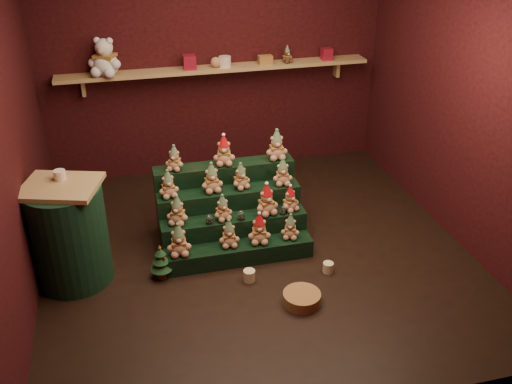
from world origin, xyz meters
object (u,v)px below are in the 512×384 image
object	(u,v)px
riser_tier_front	(239,253)
white_bear	(104,52)
brown_bear	(287,55)
snow_globe_b	(241,215)
wicker_basket	(302,298)
mini_christmas_tree	(161,262)
side_table	(69,234)
mug_right	(328,267)
snow_globe_c	(283,210)
mug_left	(249,276)
snow_globe_a	(209,219)

from	to	relation	value
riser_tier_front	white_bear	world-z (taller)	white_bear
riser_tier_front	brown_bear	distance (m)	2.57
snow_globe_b	wicker_basket	size ratio (longest dim) A/B	0.29
wicker_basket	mini_christmas_tree	bearing A→B (deg)	149.32
snow_globe_b	side_table	xyz separation A→B (m)	(-1.55, -0.06, 0.07)
wicker_basket	white_bear	xyz separation A→B (m)	(-1.41, 2.68, 1.53)
mug_right	wicker_basket	world-z (taller)	wicker_basket
wicker_basket	brown_bear	size ratio (longest dim) A/B	1.67
riser_tier_front	mug_right	size ratio (longest dim) A/B	14.27
mini_christmas_tree	mug_right	distance (m)	1.53
riser_tier_front	white_bear	bearing A→B (deg)	117.86
snow_globe_c	brown_bear	xyz separation A→B (m)	(0.56, 1.79, 1.02)
mini_christmas_tree	mug_left	size ratio (longest dim) A/B	3.24
snow_globe_c	side_table	distance (m)	1.97
mug_right	mug_left	bearing A→B (deg)	176.09
snow_globe_b	mug_left	bearing A→B (deg)	-94.45
mug_left	wicker_basket	size ratio (longest dim) A/B	0.33
snow_globe_c	wicker_basket	world-z (taller)	snow_globe_c
mug_right	brown_bear	distance (m)	2.70
snow_globe_b	mini_christmas_tree	bearing A→B (deg)	-163.79
side_table	mini_christmas_tree	bearing A→B (deg)	4.38
snow_globe_c	mug_right	size ratio (longest dim) A/B	0.84
snow_globe_a	snow_globe_c	distance (m)	0.72
riser_tier_front	snow_globe_b	bearing A→B (deg)	70.40
snow_globe_a	white_bear	size ratio (longest dim) A/B	0.18
brown_bear	side_table	bearing A→B (deg)	-164.43
mini_christmas_tree	mug_right	xyz separation A→B (m)	(1.49, -0.30, -0.12)
mini_christmas_tree	brown_bear	size ratio (longest dim) A/B	1.79
side_table	riser_tier_front	bearing A→B (deg)	13.42
snow_globe_a	riser_tier_front	bearing A→B (deg)	-33.03
riser_tier_front	brown_bear	bearing A→B (deg)	62.23
snow_globe_a	snow_globe_b	bearing A→B (deg)	0.00
wicker_basket	white_bear	bearing A→B (deg)	117.73
white_bear	side_table	bearing A→B (deg)	-79.28
snow_globe_c	mini_christmas_tree	bearing A→B (deg)	-169.17
wicker_basket	brown_bear	world-z (taller)	brown_bear
snow_globe_a	white_bear	xyz separation A→B (m)	(-0.78, 1.79, 1.17)
mini_christmas_tree	mug_right	bearing A→B (deg)	-11.22
mug_left	mug_right	world-z (taller)	mug_left
mug_left	white_bear	distance (m)	2.92
side_table	mug_right	world-z (taller)	side_table
wicker_basket	brown_bear	distance (m)	3.08
snow_globe_a	mini_christmas_tree	size ratio (longest dim) A/B	0.27
snow_globe_c	white_bear	distance (m)	2.61
white_bear	brown_bear	distance (m)	2.06
snow_globe_a	snow_globe_c	world-z (taller)	snow_globe_a
side_table	mug_left	xyz separation A→B (m)	(1.51, -0.42, -0.42)
riser_tier_front	side_table	world-z (taller)	side_table
mini_christmas_tree	snow_globe_a	bearing A→B (deg)	25.18
snow_globe_b	white_bear	xyz separation A→B (m)	(-1.09, 1.79, 1.17)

